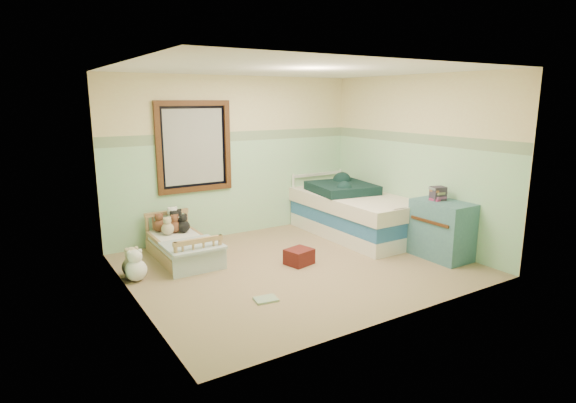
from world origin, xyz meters
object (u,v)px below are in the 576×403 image
dresser (442,230)px  floor_book (266,299)px  twin_bed_frame (355,228)px  plush_floor_cream (136,270)px  toddler_bed_frame (182,253)px  red_pillow (299,257)px  plush_floor_tan (133,267)px

dresser → floor_book: (-2.74, 0.05, -0.39)m
twin_bed_frame → plush_floor_cream: bearing=-178.4°
dresser → toddler_bed_frame: bearing=148.9°
toddler_bed_frame → twin_bed_frame: 2.78m
toddler_bed_frame → red_pillow: bearing=-39.5°
plush_floor_tan → twin_bed_frame: (3.50, -0.06, -0.02)m
plush_floor_cream → dresser: (3.79, -1.37, 0.26)m
red_pillow → floor_book: red_pillow is taller
toddler_bed_frame → plush_floor_tan: bearing=-157.6°
plush_floor_tan → twin_bed_frame: bearing=-1.0°
red_pillow → dresser: bearing=-24.2°
plush_floor_tan → floor_book: plush_floor_tan is taller
dresser → red_pillow: (-1.80, 0.81, -0.29)m
plush_floor_cream → red_pillow: (1.99, -0.56, -0.03)m
plush_floor_tan → dresser: (3.79, -1.53, 0.27)m
dresser → floor_book: bearing=179.0°
plush_floor_cream → floor_book: size_ratio=1.07×
plush_floor_cream → plush_floor_tan: (0.00, 0.16, -0.00)m
twin_bed_frame → floor_book: twin_bed_frame is taller
toddler_bed_frame → plush_floor_tan: (-0.75, -0.31, 0.05)m
plush_floor_cream → dresser: dresser is taller
red_pillow → floor_book: (-0.94, -0.76, -0.09)m
red_pillow → floor_book: size_ratio=1.34×
twin_bed_frame → floor_book: bearing=-149.9°
twin_bed_frame → dresser: size_ratio=2.73×
plush_floor_tan → red_pillow: size_ratio=0.78×
dresser → floor_book: 2.77m
plush_floor_cream → twin_bed_frame: plush_floor_cream is taller
toddler_bed_frame → dresser: 3.57m
plush_floor_cream → red_pillow: size_ratio=0.80×
red_pillow → toddler_bed_frame: bearing=140.5°
red_pillow → plush_floor_tan: bearing=160.2°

